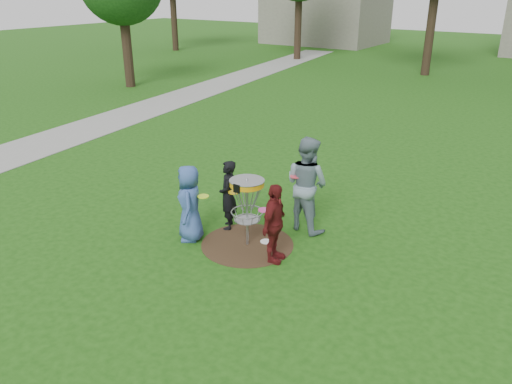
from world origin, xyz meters
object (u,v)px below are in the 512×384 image
Objects in this scene: player_grey at (307,184)px; player_black at (228,195)px; disc_golf_basket at (247,196)px; player_blue at (190,203)px; player_maroon at (274,224)px.

player_black is at bearing 44.36° from player_grey.
player_grey is 1.38m from disc_golf_basket.
player_blue is 1.03× the size of player_maroon.
player_black is at bearing 152.49° from disc_golf_basket.
player_maroon reaches higher than disc_golf_basket.
player_grey is 1.42× the size of disc_golf_basket.
player_black is 1.61m from player_grey.
player_maroon is 0.83m from disc_golf_basket.
player_grey reaches higher than player_blue.
player_black is 0.97× the size of player_maroon.
disc_golf_basket is at bearing 29.61° from player_black.
player_maroon reaches higher than player_black.
player_blue is at bearing 86.20° from player_maroon.
player_grey is (1.65, 1.67, 0.21)m from player_blue.
player_blue is at bearing -158.41° from disc_golf_basket.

